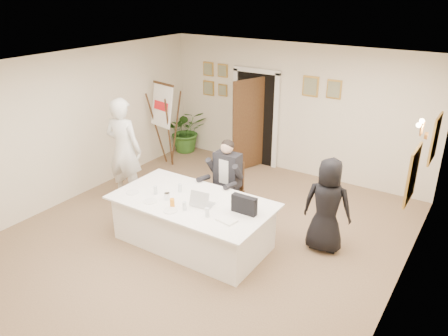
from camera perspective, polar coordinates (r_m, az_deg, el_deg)
name	(u,v)px	position (r m, az deg, el deg)	size (l,w,h in m)	color
floor	(199,240)	(7.29, -3.34, -9.39)	(7.00, 7.00, 0.00)	brown
ceiling	(194,69)	(6.25, -3.94, 12.81)	(6.00, 7.00, 0.02)	white
wall_back	(294,110)	(9.53, 9.08, 7.54)	(6.00, 0.10, 2.80)	beige
wall_left	(67,128)	(8.68, -19.82, 4.90)	(0.10, 7.00, 2.80)	beige
wall_right	(402,214)	(5.56, 22.23, -5.60)	(0.10, 7.00, 2.80)	beige
doorway	(253,121)	(9.85, 3.82, 6.13)	(1.14, 0.86, 2.20)	black
pictures_back_wall	(261,85)	(9.74, 4.82, 10.80)	(3.40, 0.06, 0.80)	gold
pictures_right_wall	(424,155)	(6.53, 24.68, 1.58)	(0.06, 2.20, 0.80)	gold
wall_sconce	(423,129)	(6.43, 24.59, 4.61)	(0.20, 0.30, 0.24)	#DA9246
conference_table	(193,222)	(7.03, -4.11, -6.99)	(2.54, 1.36, 0.78)	white
seated_man	(226,179)	(7.64, 0.26, -1.48)	(0.63, 0.67, 1.47)	black
flip_chart	(167,129)	(9.97, -7.47, 5.12)	(0.68, 0.48, 1.87)	#371D11
standing_man	(124,150)	(8.44, -12.94, 2.34)	(0.73, 0.48, 2.01)	white
standing_woman	(327,206)	(6.88, 13.33, -4.80)	(0.75, 0.49, 1.53)	black
potted_palm	(186,130)	(10.87, -4.92, 4.92)	(0.96, 0.84, 1.07)	#2E5D1F
laptop	(204,196)	(6.65, -2.67, -3.72)	(0.31, 0.34, 0.28)	#B7BABC
laptop_bag	(244,205)	(6.41, 2.66, -4.80)	(0.39, 0.11, 0.27)	black
paper_stack	(227,220)	(6.26, 0.36, -6.82)	(0.27, 0.19, 0.03)	white
plate_left	(133,192)	(7.22, -11.86, -3.12)	(0.21, 0.21, 0.01)	white
plate_mid	(150,201)	(6.88, -9.63, -4.31)	(0.21, 0.21, 0.01)	white
plate_near	(170,211)	(6.56, -7.01, -5.55)	(0.21, 0.21, 0.01)	white
glass_a	(155,190)	(7.07, -8.94, -2.90)	(0.06, 0.06, 0.14)	silver
glass_b	(184,206)	(6.54, -5.19, -4.96)	(0.06, 0.06, 0.14)	silver
glass_c	(207,212)	(6.35, -2.21, -5.81)	(0.06, 0.06, 0.14)	silver
glass_d	(180,188)	(7.10, -5.77, -2.62)	(0.06, 0.06, 0.14)	silver
oj_glass	(172,203)	(6.66, -6.78, -4.53)	(0.07, 0.07, 0.13)	orange
steel_jug	(167,196)	(6.89, -7.44, -3.68)	(0.09, 0.09, 0.11)	silver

